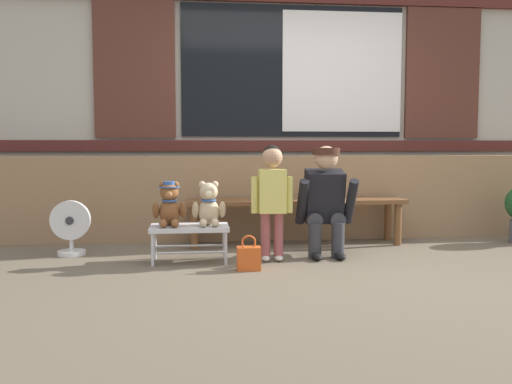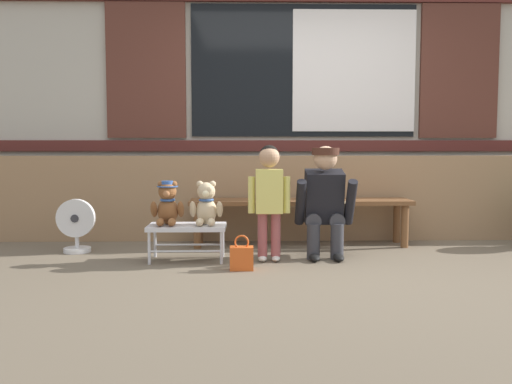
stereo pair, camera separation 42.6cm
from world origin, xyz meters
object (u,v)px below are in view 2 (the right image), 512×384
at_px(small_display_bench, 187,229).
at_px(teddy_bear_with_hat, 167,204).
at_px(adult_crouching, 325,201).
at_px(handbag_on_ground, 242,257).
at_px(child_standing, 269,190).
at_px(floor_fan, 76,226).
at_px(teddy_bear_plain, 206,205).
at_px(wooden_bench_long, 300,207).

height_order(small_display_bench, teddy_bear_with_hat, teddy_bear_with_hat).
xyz_separation_m(small_display_bench, teddy_bear_with_hat, (-0.16, 0.00, 0.21)).
bearing_deg(adult_crouching, handbag_on_ground, -146.49).
height_order(small_display_bench, adult_crouching, adult_crouching).
bearing_deg(child_standing, teddy_bear_with_hat, 177.49).
distance_m(small_display_bench, teddy_bear_with_hat, 0.26).
relative_size(teddy_bear_with_hat, adult_crouching, 0.38).
relative_size(child_standing, floor_fan, 2.00).
distance_m(teddy_bear_with_hat, adult_crouching, 1.33).
relative_size(teddy_bear_plain, adult_crouching, 0.38).
bearing_deg(adult_crouching, small_display_bench, -174.62).
bearing_deg(small_display_bench, floor_fan, 159.96).
xyz_separation_m(teddy_bear_plain, floor_fan, (-1.19, 0.37, -0.23)).
bearing_deg(handbag_on_ground, small_display_bench, 141.54).
bearing_deg(small_display_bench, adult_crouching, 5.38).
height_order(wooden_bench_long, floor_fan, floor_fan).
distance_m(wooden_bench_long, child_standing, 0.83).
distance_m(teddy_bear_with_hat, floor_fan, 0.97).
xyz_separation_m(wooden_bench_long, teddy_bear_plain, (-0.85, -0.69, 0.09)).
xyz_separation_m(wooden_bench_long, child_standing, (-0.33, -0.73, 0.22)).
distance_m(teddy_bear_plain, adult_crouching, 1.01).
bearing_deg(teddy_bear_plain, child_standing, -3.98).
bearing_deg(adult_crouching, teddy_bear_plain, -173.84).
bearing_deg(teddy_bear_plain, adult_crouching, 6.16).
xyz_separation_m(small_display_bench, child_standing, (0.68, -0.03, 0.33)).
relative_size(wooden_bench_long, adult_crouching, 2.21).
bearing_deg(teddy_bear_with_hat, child_standing, -2.51).
relative_size(adult_crouching, floor_fan, 1.98).
xyz_separation_m(teddy_bear_plain, child_standing, (0.52, -0.04, 0.13)).
relative_size(teddy_bear_with_hat, child_standing, 0.38).
bearing_deg(teddy_bear_plain, floor_fan, 162.55).
xyz_separation_m(teddy_bear_with_hat, teddy_bear_plain, (0.32, -0.00, -0.01)).
xyz_separation_m(handbag_on_ground, floor_fan, (-1.48, 0.73, 0.14)).
bearing_deg(adult_crouching, child_standing, -163.41).
relative_size(small_display_bench, child_standing, 0.67).
relative_size(small_display_bench, teddy_bear_plain, 1.76).
xyz_separation_m(wooden_bench_long, handbag_on_ground, (-0.55, -1.06, -0.28)).
xyz_separation_m(small_display_bench, handbag_on_ground, (0.45, -0.36, -0.17)).
distance_m(wooden_bench_long, floor_fan, 2.06).
height_order(teddy_bear_plain, adult_crouching, adult_crouching).
xyz_separation_m(child_standing, adult_crouching, (0.48, 0.14, -0.11)).
bearing_deg(floor_fan, child_standing, -13.49).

